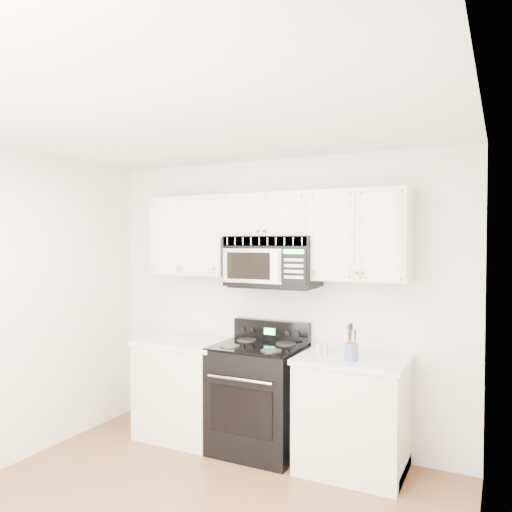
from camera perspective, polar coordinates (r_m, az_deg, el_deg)
The scene contains 9 objects.
room at distance 3.14m, azimuth -10.75°, elevation -8.36°, with size 3.51×3.51×2.61m.
base_cabinet_left at distance 4.93m, azimuth -7.90°, elevation -15.04°, with size 0.86×0.65×0.92m.
base_cabinet_right at distance 4.29m, azimuth 10.99°, elevation -17.69°, with size 0.86×0.65×0.92m.
range at distance 4.55m, azimuth 0.29°, elevation -15.72°, with size 0.75×0.68×1.12m.
upper_cabinets at distance 4.46m, azimuth 1.63°, elevation 2.82°, with size 2.44×0.37×0.75m.
microwave at distance 4.40m, azimuth 1.94°, elevation -0.57°, with size 0.80×0.45×0.44m.
utensil_crock at distance 4.01m, azimuth 10.84°, elevation -10.59°, with size 0.11×0.11×0.29m.
shaker_salt at distance 4.14m, azimuth 7.16°, elevation -10.43°, with size 0.05×0.05×0.11m.
shaker_pepper at distance 4.16m, azimuth 7.96°, elevation -10.52°, with size 0.04×0.04×0.09m.
Camera 1 is at (1.87, -2.46, 1.85)m, focal length 35.00 mm.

